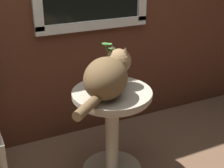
{
  "coord_description": "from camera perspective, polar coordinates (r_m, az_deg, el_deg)",
  "views": [
    {
      "loc": [
        -0.64,
        -1.56,
        1.5
      ],
      "look_at": [
        0.14,
        0.08,
        0.69
      ],
      "focal_mm": 50.15,
      "sensor_mm": 36.0,
      "label": 1
    }
  ],
  "objects": [
    {
      "name": "wicker_side_table",
      "position": [
        2.11,
        0.0,
        -6.48
      ],
      "size": [
        0.52,
        0.52,
        0.64
      ],
      "color": "#B2A893",
      "rests_on": "ground_plane"
    },
    {
      "name": "cat",
      "position": [
        1.89,
        -0.8,
        1.47
      ],
      "size": [
        0.52,
        0.46,
        0.28
      ],
      "color": "brown",
      "rests_on": "wicker_side_table"
    },
    {
      "name": "pewter_vase_with_ivy",
      "position": [
        2.08,
        -0.28,
        2.33
      ],
      "size": [
        0.13,
        0.12,
        0.29
      ],
      "color": "gray",
      "rests_on": "wicker_side_table"
    }
  ]
}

